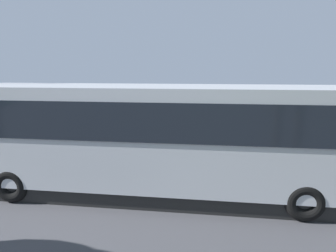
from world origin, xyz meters
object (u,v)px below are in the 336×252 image
parked_motorcycle_silver (106,153)px  parked_motorcycle_dark (250,160)px  tour_bus (155,141)px  spectator_left (197,142)px  traffic_cone (170,129)px  stunt_motorcycle (144,118)px  spectator_centre (167,139)px  spectator_far_left (219,140)px  spectator_right (142,137)px

parked_motorcycle_silver → parked_motorcycle_dark: (-5.51, -0.21, 0.00)m
tour_bus → spectator_left: (-0.91, -2.82, -0.67)m
tour_bus → parked_motorcycle_dark: 3.97m
parked_motorcycle_silver → traffic_cone: size_ratio=3.25×
spectator_left → stunt_motorcycle: (3.57, -4.85, 0.02)m
parked_motorcycle_dark → spectator_centre: bearing=-8.3°
parked_motorcycle_dark → spectator_left: bearing=-10.0°
spectator_far_left → spectator_centre: (2.01, 0.09, -0.03)m
spectator_left → parked_motorcycle_dark: (-1.98, 0.35, -0.50)m
spectator_far_left → spectator_centre: size_ratio=1.02×
parked_motorcycle_silver → stunt_motorcycle: size_ratio=1.08×
spectator_right → stunt_motorcycle: 4.82m
spectator_centre → traffic_cone: spectator_centre is taller
spectator_far_left → traffic_cone: 6.11m
spectator_far_left → parked_motorcycle_silver: (4.36, 0.75, -0.56)m
tour_bus → traffic_cone: (1.25, -8.29, -1.34)m
spectator_right → tour_bus: bearing=114.1°
tour_bus → spectator_centre: 3.01m
tour_bus → stunt_motorcycle: size_ratio=6.01×
spectator_centre → traffic_cone: 5.50m
parked_motorcycle_silver → traffic_cone: bearing=-102.8°
spectator_far_left → spectator_right: 3.09m
spectator_right → parked_motorcycle_dark: spectator_right is taller
tour_bus → parked_motorcycle_dark: tour_bus is taller
spectator_far_left → spectator_right: bearing=-0.3°
tour_bus → spectator_far_left: (-1.74, -3.01, -0.61)m
spectator_left → spectator_far_left: bearing=-166.6°
stunt_motorcycle → traffic_cone: 1.70m
spectator_left → spectator_right: spectator_right is taller
spectator_far_left → traffic_cone: size_ratio=2.75×
spectator_right → parked_motorcycle_silver: 1.57m
parked_motorcycle_silver → spectator_left: bearing=-171.1°
spectator_centre → parked_motorcycle_dark: spectator_centre is taller
tour_bus → traffic_cone: size_ratio=18.04×
spectator_centre → traffic_cone: bearing=-79.7°
spectator_centre → stunt_motorcycle: spectator_centre is taller
tour_bus → stunt_motorcycle: tour_bus is taller
spectator_right → traffic_cone: spectator_right is taller
spectator_left → parked_motorcycle_silver: size_ratio=0.81×
stunt_motorcycle → spectator_far_left: bearing=133.4°
tour_bus → stunt_motorcycle: 8.14m
spectator_far_left → traffic_cone: (2.99, -5.28, -0.73)m
spectator_right → traffic_cone: size_ratio=2.66×
parked_motorcycle_dark → parked_motorcycle_silver: bearing=2.1°
stunt_motorcycle → spectator_left: bearing=126.4°
spectator_left → spectator_right: size_ratio=0.99×
parked_motorcycle_silver → spectator_right: bearing=-148.7°
spectator_left → tour_bus: bearing=72.2°
spectator_centre → parked_motorcycle_dark: 3.23m
traffic_cone → spectator_right: bearing=88.8°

